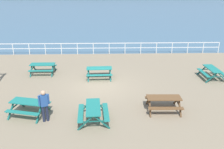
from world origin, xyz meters
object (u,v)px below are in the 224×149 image
object	(u,v)px
picnic_table_mid_centre	(212,71)
picnic_table_corner	(28,104)
picnic_table_seaward	(164,100)
picnic_table_far_left	(93,110)
picnic_table_near_right	(43,66)
visitor	(44,104)
picnic_table_near_left	(99,70)

from	to	relation	value
picnic_table_mid_centre	picnic_table_corner	size ratio (longest dim) A/B	0.88
picnic_table_seaward	picnic_table_far_left	bearing A→B (deg)	-164.52
picnic_table_mid_centre	picnic_table_seaward	bearing A→B (deg)	132.92
picnic_table_near_right	picnic_table_seaward	distance (m)	9.73
picnic_table_corner	visitor	world-z (taller)	visitor
picnic_table_seaward	picnic_table_corner	xyz separation A→B (m)	(-7.06, -0.23, 0.00)
picnic_table_corner	visitor	bearing A→B (deg)	-20.37
picnic_table_near_left	picnic_table_corner	bearing A→B (deg)	-126.97
picnic_table_seaward	picnic_table_corner	size ratio (longest dim) A/B	0.87
picnic_table_far_left	picnic_table_seaward	distance (m)	3.81
visitor	picnic_table_far_left	bearing A→B (deg)	-113.51
picnic_table_near_left	picnic_table_near_right	world-z (taller)	same
picnic_table_near_left	visitor	size ratio (longest dim) A/B	1.11
visitor	picnic_table_near_right	bearing A→B (deg)	-8.82
visitor	picnic_table_mid_centre	bearing A→B (deg)	-86.25
picnic_table_seaward	visitor	world-z (taller)	visitor
picnic_table_far_left	visitor	distance (m)	2.39
picnic_table_far_left	picnic_table_seaward	world-z (taller)	same
picnic_table_near_left	picnic_table_corner	world-z (taller)	same
picnic_table_mid_centre	picnic_table_near_left	bearing A→B (deg)	85.92
picnic_table_corner	visitor	size ratio (longest dim) A/B	1.27
picnic_table_mid_centre	picnic_table_far_left	distance (m)	9.85
picnic_table_near_left	picnic_table_near_right	bearing A→B (deg)	164.66
picnic_table_near_left	visitor	distance (m)	6.27
picnic_table_near_left	picnic_table_near_right	xyz separation A→B (m)	(-4.27, 1.02, 0.00)
picnic_table_near_left	picnic_table_corner	distance (m)	6.16
picnic_table_near_left	picnic_table_near_right	distance (m)	4.39
picnic_table_corner	picnic_table_near_left	bearing A→B (deg)	68.52
picnic_table_mid_centre	picnic_table_far_left	bearing A→B (deg)	121.52
picnic_table_near_left	picnic_table_near_right	size ratio (longest dim) A/B	1.02
picnic_table_mid_centre	picnic_table_seaward	size ratio (longest dim) A/B	1.00
picnic_table_mid_centre	picnic_table_corner	distance (m)	12.52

